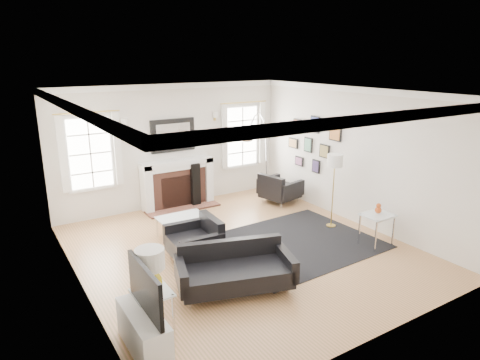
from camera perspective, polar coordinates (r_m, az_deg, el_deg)
floor at (r=7.83m, az=0.33°, el=-9.31°), size 6.00×6.00×0.00m
back_wall at (r=9.94m, az=-8.97°, el=4.51°), size 5.50×0.04×2.80m
front_wall at (r=5.20m, az=18.45°, el=-6.91°), size 5.50×0.04×2.80m
left_wall at (r=6.38m, az=-21.06°, el=-2.92°), size 0.04×6.00×2.80m
right_wall at (r=9.07m, az=15.21°, el=3.04°), size 0.04×6.00×2.80m
ceiling at (r=7.10m, az=0.37°, el=11.57°), size 5.50×6.00×0.02m
crown_molding at (r=7.10m, az=0.36°, el=11.09°), size 5.50×6.00×0.12m
fireplace at (r=9.96m, az=-8.28°, el=-0.52°), size 1.70×0.69×1.11m
mantel_mirror at (r=9.85m, az=-8.93°, el=5.90°), size 1.05×0.07×0.75m
window_left at (r=9.33m, az=-19.35°, el=3.41°), size 1.24×0.15×1.62m
window_right at (r=10.73m, az=0.28°, el=5.87°), size 1.24×0.15×1.62m
gallery_wall at (r=9.93m, az=9.69°, el=5.25°), size 0.04×1.73×1.29m
tv_unit at (r=5.41m, az=-12.68°, el=-18.40°), size 0.35×1.00×1.09m
area_rug at (r=8.18m, az=7.28°, el=-8.27°), size 2.97×2.50×0.01m
sofa at (r=6.50m, az=-0.77°, el=-11.94°), size 1.87×1.25×0.56m
armchair_left at (r=7.40m, az=-5.79°, el=-8.12°), size 0.85×0.93×0.60m
armchair_right at (r=10.22m, az=5.16°, el=-1.25°), size 0.94×1.01×0.59m
coffee_table at (r=8.18m, az=-7.27°, el=-5.45°), size 0.91×0.91×0.41m
side_table_left at (r=5.72m, az=-11.61°, el=-15.31°), size 0.47×0.47×0.52m
nesting_table at (r=8.22m, az=17.83°, el=-5.19°), size 0.55×0.46×0.61m
gourd_lamp at (r=5.50m, az=-11.87°, el=-11.37°), size 0.37×0.37×0.59m
orange_vase at (r=8.15m, az=17.96°, el=-3.69°), size 0.12×0.12×0.19m
arc_floor_lamp at (r=9.68m, az=2.33°, el=3.28°), size 1.59×1.47×2.25m
stick_floor_lamp at (r=8.66m, az=12.52°, el=2.05°), size 0.31×0.31×1.52m
speaker_tower at (r=9.99m, az=-6.05°, el=-0.59°), size 0.21×0.21×1.02m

